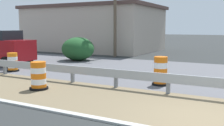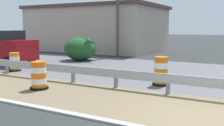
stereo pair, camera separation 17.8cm
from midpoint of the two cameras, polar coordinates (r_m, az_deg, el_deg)
The scene contains 10 objects.
ground_plane at distance 7.11m, azimuth 19.56°, elevation -11.38°, with size 160.00×160.00×0.00m, color #2B2D2D.
median_dirt_strip at distance 7.61m, azimuth 20.25°, elevation -10.13°, with size 3.47×120.00×0.01m, color #706047.
guardrail_median at distance 9.98m, azimuth 1.20°, elevation -2.43°, with size 0.18×58.73×0.71m.
traffic_barrel_nearest at distance 10.62m, azimuth 10.93°, elevation -1.99°, with size 0.66×0.66×1.13m.
traffic_barrel_close at distance 10.13m, azimuth -14.95°, elevation -2.87°, with size 0.69×0.69×1.02m.
traffic_barrel_mid at distance 14.71m, azimuth -19.85°, elevation 0.04°, with size 0.63×0.63×0.97m.
car_lead_far_lane at distance 17.62m, azimuth -22.08°, elevation 3.11°, with size 2.08×4.31×2.09m.
roadside_shop_near at distance 27.03m, azimuth -2.93°, elevation 7.46°, with size 8.56×12.68×4.35m.
utility_pole_near at distance 20.70m, azimuth 1.47°, elevation 13.35°, with size 0.24×1.80×8.33m.
bush_roadside at distance 18.46m, azimuth -6.55°, elevation 3.05°, with size 2.23×2.23×1.60m, color #1E4C23.
Camera 2 is at (-6.61, -1.11, 2.26)m, focal length 42.58 mm.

